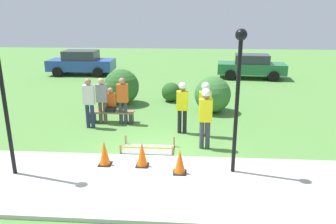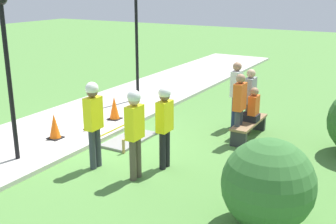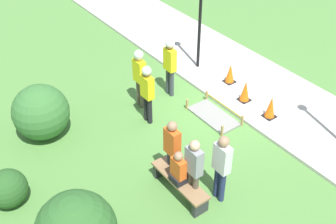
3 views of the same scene
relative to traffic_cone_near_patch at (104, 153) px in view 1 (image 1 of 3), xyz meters
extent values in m
plane|color=#51843D|center=(1.29, 0.69, -0.43)|extent=(60.00, 60.00, 0.00)
cube|color=#BCB7AD|center=(1.29, -0.87, -0.38)|extent=(28.00, 3.12, 0.10)
cube|color=gray|center=(1.02, 1.22, -0.40)|extent=(1.54, 0.76, 0.06)
cube|color=tan|center=(0.25, 0.84, -0.26)|extent=(0.05, 0.05, 0.35)
cube|color=tan|center=(1.79, 0.84, -0.26)|extent=(0.05, 0.05, 0.35)
cube|color=tan|center=(0.25, 1.60, -0.26)|extent=(0.05, 0.05, 0.35)
cube|color=tan|center=(1.79, 1.60, -0.26)|extent=(0.05, 0.05, 0.35)
cube|color=yellow|center=(1.02, 0.84, -0.17)|extent=(1.54, 0.00, 0.04)
cube|color=black|center=(0.00, 0.00, -0.32)|extent=(0.34, 0.34, 0.02)
cone|color=orange|center=(0.00, 0.00, 0.02)|extent=(0.29, 0.29, 0.65)
cube|color=black|center=(1.02, 0.00, -0.32)|extent=(0.34, 0.34, 0.02)
cone|color=orange|center=(1.02, 0.00, 0.01)|extent=(0.29, 0.29, 0.65)
cube|color=black|center=(2.04, -0.34, -0.32)|extent=(0.34, 0.34, 0.02)
cone|color=orange|center=(2.04, -0.34, 0.00)|extent=(0.29, 0.29, 0.62)
cube|color=#2D2D33|center=(-1.46, 3.80, -0.23)|extent=(0.12, 0.40, 0.40)
cube|color=#2D2D33|center=(0.03, 3.80, -0.23)|extent=(0.12, 0.40, 0.40)
cube|color=olive|center=(-0.71, 3.80, 0.00)|extent=(1.69, 0.44, 0.06)
cube|color=black|center=(-0.75, 3.80, 0.12)|extent=(0.34, 0.44, 0.18)
cube|color=#E55B1E|center=(-0.75, 3.88, 0.46)|extent=(0.36, 0.20, 0.50)
sphere|color=#A37A5B|center=(-0.75, 3.88, 0.81)|extent=(0.21, 0.21, 0.21)
cylinder|color=brown|center=(2.67, 2.61, 0.00)|extent=(0.14, 0.14, 0.87)
cylinder|color=brown|center=(2.85, 2.61, 0.00)|extent=(0.14, 0.14, 0.87)
cube|color=yellow|center=(2.76, 2.61, 0.78)|extent=(0.40, 0.22, 0.69)
sphere|color=tan|center=(2.76, 2.61, 1.25)|extent=(0.24, 0.24, 0.24)
sphere|color=white|center=(2.76, 2.61, 1.31)|extent=(0.27, 0.27, 0.27)
cylinder|color=black|center=(1.91, 2.85, -0.01)|extent=(0.14, 0.14, 0.84)
cylinder|color=black|center=(2.09, 2.85, -0.01)|extent=(0.14, 0.14, 0.84)
cube|color=yellow|center=(2.00, 2.85, 0.74)|extent=(0.40, 0.22, 0.67)
sphere|color=brown|center=(2.00, 2.85, 1.19)|extent=(0.23, 0.23, 0.23)
sphere|color=white|center=(2.00, 2.85, 1.25)|extent=(0.26, 0.26, 0.26)
cylinder|color=#383D47|center=(2.65, 1.54, 0.01)|extent=(0.14, 0.14, 0.89)
cylinder|color=#383D47|center=(2.83, 1.54, 0.01)|extent=(0.14, 0.14, 0.89)
cube|color=yellow|center=(2.74, 1.54, 0.80)|extent=(0.40, 0.22, 0.70)
sphere|color=brown|center=(2.74, 1.54, 1.27)|extent=(0.24, 0.24, 0.24)
sphere|color=white|center=(2.74, 1.54, 1.34)|extent=(0.28, 0.28, 0.28)
cylinder|color=#383D47|center=(-0.34, 3.68, 0.00)|extent=(0.14, 0.14, 0.86)
cylinder|color=#383D47|center=(-0.16, 3.68, 0.00)|extent=(0.14, 0.14, 0.86)
cube|color=#E55B1E|center=(-0.25, 3.68, 0.76)|extent=(0.40, 0.22, 0.68)
sphere|color=#A37A5B|center=(-0.25, 3.68, 1.22)|extent=(0.23, 0.23, 0.23)
cylinder|color=navy|center=(-1.45, 3.16, 0.01)|extent=(0.14, 0.14, 0.89)
cylinder|color=navy|center=(-1.27, 3.16, 0.01)|extent=(0.14, 0.14, 0.89)
cube|color=silver|center=(-1.36, 3.16, 0.81)|extent=(0.40, 0.22, 0.71)
sphere|color=#A37A5B|center=(-1.36, 3.16, 1.28)|extent=(0.24, 0.24, 0.24)
cylinder|color=brown|center=(-1.12, 3.67, -0.01)|extent=(0.14, 0.14, 0.85)
cylinder|color=brown|center=(-0.94, 3.67, -0.01)|extent=(0.14, 0.14, 0.85)
cube|color=gray|center=(-1.03, 3.67, 0.75)|extent=(0.40, 0.22, 0.67)
sphere|color=tan|center=(-1.03, 3.67, 1.21)|extent=(0.23, 0.23, 0.23)
cylinder|color=black|center=(3.41, -0.15, 1.35)|extent=(0.10, 0.10, 3.37)
sphere|color=black|center=(3.41, -0.15, 3.13)|extent=(0.28, 0.28, 0.28)
cylinder|color=black|center=(-2.18, -0.66, 1.54)|extent=(0.10, 0.10, 3.75)
cube|color=#236B3D|center=(6.07, 13.12, 0.22)|extent=(4.33, 2.07, 0.65)
cube|color=#2D333D|center=(6.07, 13.12, 0.81)|extent=(2.22, 1.68, 0.55)
cylinder|color=black|center=(7.44, 13.85, -0.11)|extent=(0.67, 0.30, 0.65)
cylinder|color=black|center=(7.29, 12.15, -0.11)|extent=(0.67, 0.30, 0.65)
cylinder|color=black|center=(4.85, 14.08, -0.11)|extent=(0.67, 0.30, 0.65)
cylinder|color=black|center=(4.70, 12.38, -0.11)|extent=(0.67, 0.30, 0.65)
cube|color=#28479E|center=(-5.12, 13.60, 0.24)|extent=(4.35, 1.90, 0.71)
cube|color=#2D333D|center=(-5.12, 13.60, 0.90)|extent=(2.19, 1.64, 0.60)
cylinder|color=black|center=(-3.80, 14.53, -0.11)|extent=(0.65, 0.25, 0.64)
cylinder|color=black|center=(-3.77, 12.71, -0.11)|extent=(0.65, 0.25, 0.64)
cylinder|color=black|center=(-6.48, 14.49, -0.11)|extent=(0.65, 0.25, 0.64)
cylinder|color=black|center=(-6.45, 12.66, -0.11)|extent=(0.65, 0.25, 0.64)
sphere|color=#387033|center=(3.19, 5.48, 0.33)|extent=(1.52, 1.52, 1.52)
sphere|color=#2D6028|center=(-0.89, 6.46, 0.37)|extent=(1.61, 1.61, 1.61)
sphere|color=#285623|center=(1.35, 7.10, 0.02)|extent=(0.90, 0.90, 0.90)
camera|label=1|loc=(2.29, -7.94, 3.63)|focal=35.00mm
camera|label=2|loc=(9.30, 7.14, 3.39)|focal=45.00mm
camera|label=3|loc=(-6.03, 8.04, 7.06)|focal=45.00mm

